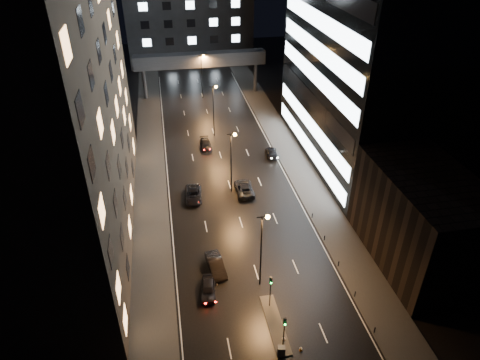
{
  "coord_description": "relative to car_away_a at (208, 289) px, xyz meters",
  "views": [
    {
      "loc": [
        -8.98,
        -27.06,
        37.61
      ],
      "look_at": [
        0.77,
        24.87,
        4.0
      ],
      "focal_mm": 32.0,
      "sensor_mm": 36.0,
      "label": 1
    }
  ],
  "objects": [
    {
      "name": "ground",
      "position": [
        6.17,
        32.29,
        -0.72
      ],
      "size": [
        160.0,
        160.0,
        0.0
      ],
      "primitive_type": "plane",
      "color": "black",
      "rests_on": "ground"
    },
    {
      "name": "sidewalk_left",
      "position": [
        -6.33,
        27.29,
        -0.64
      ],
      "size": [
        5.0,
        110.0,
        0.15
      ],
      "primitive_type": "cube",
      "color": "#383533",
      "rests_on": "ground"
    },
    {
      "name": "sidewalk_right",
      "position": [
        18.67,
        27.29,
        -0.64
      ],
      "size": [
        5.0,
        110.0,
        0.15
      ],
      "primitive_type": "cube",
      "color": "#383533",
      "rests_on": "ground"
    },
    {
      "name": "building_left",
      "position": [
        -16.33,
        16.29,
        19.28
      ],
      "size": [
        15.0,
        48.0,
        40.0
      ],
      "primitive_type": "cube",
      "color": "#2D2319",
      "rests_on": "ground"
    },
    {
      "name": "building_right_low",
      "position": [
        26.17,
        1.29,
        5.28
      ],
      "size": [
        10.0,
        18.0,
        12.0
      ],
      "primitive_type": "cube",
      "color": "black",
      "rests_on": "ground"
    },
    {
      "name": "building_right_glass",
      "position": [
        31.17,
        28.29,
        21.78
      ],
      "size": [
        20.0,
        36.0,
        45.0
      ],
      "primitive_type": "cube",
      "color": "black",
      "rests_on": "ground"
    },
    {
      "name": "building_far",
      "position": [
        6.17,
        90.29,
        11.78
      ],
      "size": [
        34.0,
        14.0,
        25.0
      ],
      "primitive_type": "cube",
      "color": "#333335",
      "rests_on": "ground"
    },
    {
      "name": "skybridge",
      "position": [
        6.17,
        62.29,
        7.62
      ],
      "size": [
        30.0,
        3.0,
        10.0
      ],
      "color": "#333335",
      "rests_on": "ground"
    },
    {
      "name": "median_island",
      "position": [
        6.47,
        -5.71,
        -0.64
      ],
      "size": [
        1.6,
        8.0,
        0.15
      ],
      "primitive_type": "cube",
      "color": "#383533",
      "rests_on": "ground"
    },
    {
      "name": "traffic_signal_near",
      "position": [
        6.47,
        -3.22,
        2.37
      ],
      "size": [
        0.28,
        0.34,
        4.4
      ],
      "color": "black",
      "rests_on": "median_island"
    },
    {
      "name": "traffic_signal_far",
      "position": [
        6.47,
        -8.72,
        2.37
      ],
      "size": [
        0.28,
        0.34,
        4.4
      ],
      "color": "black",
      "rests_on": "median_island"
    },
    {
      "name": "bollard_row",
      "position": [
        16.37,
        -1.21,
        -0.27
      ],
      "size": [
        0.12,
        25.12,
        0.9
      ],
      "color": "black",
      "rests_on": "ground"
    },
    {
      "name": "streetlight_near",
      "position": [
        6.33,
        0.29,
        5.78
      ],
      "size": [
        1.45,
        0.5,
        10.15
      ],
      "color": "black",
      "rests_on": "ground"
    },
    {
      "name": "streetlight_mid_a",
      "position": [
        6.33,
        20.29,
        5.78
      ],
      "size": [
        1.45,
        0.5,
        10.15
      ],
      "color": "black",
      "rests_on": "ground"
    },
    {
      "name": "streetlight_mid_b",
      "position": [
        6.33,
        40.29,
        5.78
      ],
      "size": [
        1.45,
        0.5,
        10.15
      ],
      "color": "black",
      "rests_on": "ground"
    },
    {
      "name": "streetlight_far",
      "position": [
        6.33,
        60.29,
        5.78
      ],
      "size": [
        1.45,
        0.5,
        10.15
      ],
      "color": "black",
      "rests_on": "ground"
    },
    {
      "name": "car_away_a",
      "position": [
        0.0,
        0.0,
        0.0
      ],
      "size": [
        2.27,
        4.41,
        1.44
      ],
      "primitive_type": "imported",
      "rotation": [
        0.0,
        0.0,
        -0.14
      ],
      "color": "black",
      "rests_on": "ground"
    },
    {
      "name": "car_away_b",
      "position": [
        1.38,
        3.57,
        0.09
      ],
      "size": [
        2.31,
        5.09,
        1.62
      ],
      "primitive_type": "imported",
      "rotation": [
        0.0,
        0.0,
        0.12
      ],
      "color": "black",
      "rests_on": "ground"
    },
    {
      "name": "car_away_c",
      "position": [
        0.12,
        19.41,
        0.03
      ],
      "size": [
        2.92,
        5.55,
        1.49
      ],
      "primitive_type": "imported",
      "rotation": [
        0.0,
        0.0,
        -0.09
      ],
      "color": "black",
      "rests_on": "ground"
    },
    {
      "name": "car_away_d",
      "position": [
        3.92,
        35.51,
        -0.04
      ],
      "size": [
        1.99,
        4.71,
        1.35
      ],
      "primitive_type": "imported",
      "rotation": [
        0.0,
        0.0,
        0.02
      ],
      "color": "black",
      "rests_on": "ground"
    },
    {
      "name": "car_toward_a",
      "position": [
        8.07,
        19.68,
        0.06
      ],
      "size": [
        2.67,
        5.66,
        1.56
      ],
      "primitive_type": "imported",
      "rotation": [
        0.0,
        0.0,
        3.13
      ],
      "color": "black",
      "rests_on": "ground"
    },
    {
      "name": "car_toward_b",
      "position": [
        15.17,
        30.27,
        -0.06
      ],
      "size": [
        2.46,
        4.76,
        1.32
      ],
      "primitive_type": "imported",
      "rotation": [
        0.0,
        0.0,
        3.0
      ],
      "color": "black",
      "rests_on": "ground"
    },
    {
      "name": "utility_cabinet",
      "position": [
        6.1,
        -9.41,
        -0.02
      ],
      "size": [
        0.83,
        0.71,
        1.09
      ],
      "primitive_type": "cube",
      "rotation": [
        0.0,
        0.0,
        -0.21
      ],
      "color": "#535456",
      "rests_on": "median_island"
    },
    {
      "name": "cone_a",
      "position": [
        8.21,
        -9.25,
        -0.48
      ],
      "size": [
        0.37,
        0.37,
        0.48
      ],
      "primitive_type": "cone",
      "rotation": [
        0.0,
        0.0,
        0.11
      ],
      "color": "orange",
      "rests_on": "ground"
    },
    {
      "name": "cone_b",
      "position": [
        6.82,
        -7.83,
        -0.48
      ],
      "size": [
        0.44,
        0.44,
        0.49
      ],
      "primitive_type": "cone",
      "rotation": [
        0.0,
        0.0,
        0.09
      ],
      "color": "#F95C0D",
      "rests_on": "ground"
    }
  ]
}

